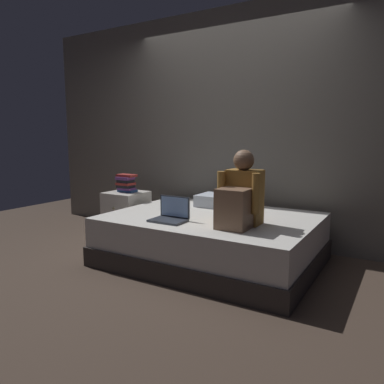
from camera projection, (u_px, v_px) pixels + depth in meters
ground_plane at (179, 267)px, 3.54m from camera, size 8.00×8.00×0.00m
wall_back at (233, 127)px, 4.35m from camera, size 5.60×0.10×2.70m
bed at (212, 239)px, 3.66m from camera, size 2.00×1.50×0.47m
nightstand at (127, 215)px, 4.50m from camera, size 0.44×0.46×0.57m
person_sitting at (240, 197)px, 3.18m from camera, size 0.39×0.44×0.66m
laptop at (171, 215)px, 3.38m from camera, size 0.32×0.23×0.22m
pillow at (224, 201)px, 4.04m from camera, size 0.56×0.36×0.13m
book_stack at (126, 183)px, 4.44m from camera, size 0.23×0.16×0.22m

